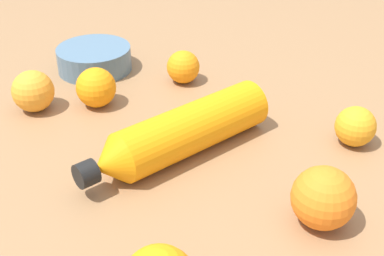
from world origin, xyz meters
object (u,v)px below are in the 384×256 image
object	(u,v)px
water_bottle	(180,133)
ceramic_bowl	(94,59)
orange_1	(33,91)
orange_3	(183,67)
orange_2	(355,126)
orange_4	(96,87)
orange_0	(323,198)

from	to	relation	value
water_bottle	ceramic_bowl	bearing A→B (deg)	-98.87
orange_1	orange_3	world-z (taller)	orange_1
orange_1	ceramic_bowl	xyz separation A→B (m)	(0.15, 0.10, -0.01)
water_bottle	orange_2	size ratio (longest dim) A/B	5.17
orange_3	orange_4	distance (m)	0.18
orange_4	water_bottle	bearing A→B (deg)	-77.71
water_bottle	ceramic_bowl	size ratio (longest dim) A/B	2.23
orange_1	orange_3	xyz separation A→B (m)	(0.28, -0.05, -0.00)
water_bottle	orange_3	bearing A→B (deg)	-129.76
orange_1	orange_3	size ratio (longest dim) A/B	1.15
orange_3	orange_2	bearing A→B (deg)	-70.68
orange_2	orange_0	bearing A→B (deg)	-148.29
ceramic_bowl	orange_1	bearing A→B (deg)	-147.66
orange_0	orange_4	xyz separation A→B (m)	(-0.12, 0.44, -0.01)
orange_1	orange_0	bearing A→B (deg)	-65.73
ceramic_bowl	water_bottle	bearing A→B (deg)	-91.46
orange_1	orange_4	xyz separation A→B (m)	(0.10, -0.04, -0.00)
water_bottle	orange_2	distance (m)	0.28
orange_0	orange_1	xyz separation A→B (m)	(-0.22, 0.48, -0.00)
orange_2	water_bottle	bearing A→B (deg)	154.14
orange_0	ceramic_bowl	xyz separation A→B (m)	(-0.06, 0.58, -0.02)
orange_2	orange_4	xyz separation A→B (m)	(-0.29, 0.33, 0.00)
orange_2	orange_4	distance (m)	0.44
orange_3	orange_4	size ratio (longest dim) A/B	0.90
water_bottle	ceramic_bowl	xyz separation A→B (m)	(0.01, 0.35, -0.01)
orange_1	ceramic_bowl	size ratio (longest dim) A/B	0.50
ceramic_bowl	orange_3	bearing A→B (deg)	-49.14
orange_2	orange_4	size ratio (longest dim) A/B	0.90
orange_2	orange_1	bearing A→B (deg)	136.39
orange_1	orange_2	bearing A→B (deg)	-43.61
water_bottle	orange_0	bearing A→B (deg)	100.21
water_bottle	orange_1	distance (m)	0.29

